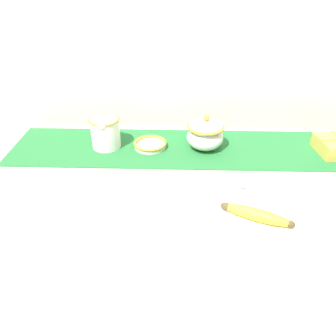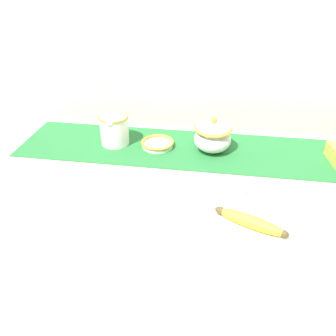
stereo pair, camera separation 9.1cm
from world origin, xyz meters
name	(u,v)px [view 1 (the left image)]	position (x,y,z in m)	size (l,w,h in m)	color
countertop	(182,274)	(0.00, 0.00, 0.44)	(1.26, 0.61, 0.89)	beige
back_wall	(186,41)	(0.00, 0.32, 1.20)	(2.06, 0.04, 2.40)	silver
table_runner	(184,148)	(0.00, 0.16, 0.89)	(1.16, 0.27, 0.00)	#236B33
cream_pitcher	(105,132)	(-0.26, 0.16, 0.95)	(0.10, 0.12, 0.11)	white
sugar_bowl	(205,134)	(0.07, 0.16, 0.94)	(0.12, 0.12, 0.12)	white
small_dish	(150,144)	(-0.12, 0.16, 0.90)	(0.11, 0.11, 0.02)	white
banana	(256,215)	(0.17, -0.19, 0.90)	(0.17, 0.10, 0.03)	yellow
spoon	(235,184)	(0.14, -0.05, 0.89)	(0.18, 0.08, 0.01)	#B7B7BC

